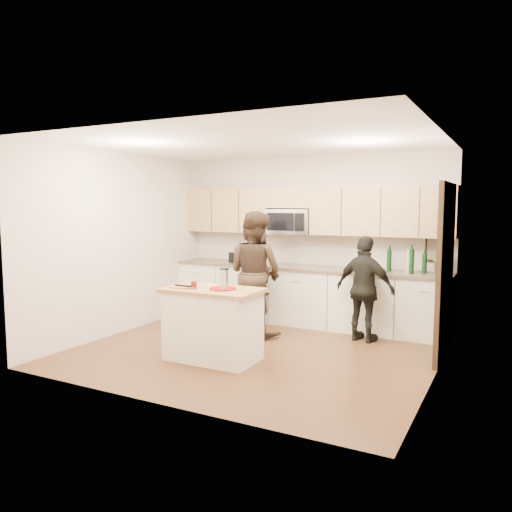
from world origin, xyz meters
The scene contains 21 objects.
floor centered at (0.00, 0.00, 0.00)m, with size 4.50×4.50×0.00m, color brown.
room_shell centered at (0.00, 0.00, 1.73)m, with size 4.52×4.02×2.71m.
back_cabinetry centered at (0.00, 1.69, 0.47)m, with size 4.50×0.66×0.94m.
upper_cabinetry centered at (0.03, 1.83, 1.84)m, with size 4.50×0.33×0.75m.
microwave centered at (-0.31, 1.80, 1.65)m, with size 0.76×0.41×0.40m.
doorway centered at (2.23, 0.90, 1.16)m, with size 0.06×1.25×2.20m.
framed_picture centered at (1.95, 1.98, 1.28)m, with size 0.30×0.03×0.38m.
dish_towel centered at (-0.95, 1.50, 0.80)m, with size 0.34×0.60×0.48m.
island centered at (-0.30, -0.57, 0.45)m, with size 1.21×0.71×0.90m.
red_plate centered at (-0.15, -0.58, 0.91)m, with size 0.33×0.33×0.02m, color maroon.
box_grater centered at (-0.13, -0.56, 1.04)m, with size 0.09×0.07×0.24m.
drink_glass centered at (-0.49, -0.69, 0.94)m, with size 0.07×0.07×0.09m, color maroon.
cutting_board centered at (-0.67, -0.73, 0.91)m, with size 0.24×0.17×0.02m, color #AB7C47.
tongs centered at (-0.63, -0.72, 0.93)m, with size 0.24×0.03×0.02m, color black.
knife centered at (-0.54, -0.77, 0.92)m, with size 0.21×0.02×0.01m, color silver.
toaster centered at (-1.20, 1.67, 1.03)m, with size 0.27×0.24×0.18m.
bottle_cluster centered at (1.80, 1.69, 1.12)m, with size 0.84×0.26×0.42m.
orchid centered at (2.10, 1.72, 1.22)m, with size 0.30×0.24×0.55m, color #307A31.
woman_left centered at (-0.66, 1.13, 0.83)m, with size 0.61×0.40×1.66m, color black.
woman_center centered at (-0.40, 0.76, 0.92)m, with size 0.89×0.69×1.83m, color black.
woman_right centered at (1.14, 1.13, 0.75)m, with size 0.88×0.37×1.50m, color black.
Camera 1 is at (3.00, -5.69, 1.93)m, focal length 35.00 mm.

